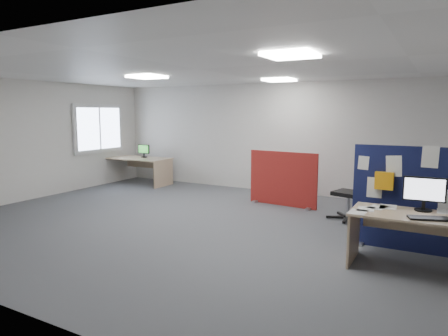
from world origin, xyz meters
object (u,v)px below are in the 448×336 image
at_px(navy_divider, 419,200).
at_px(second_desk, 140,164).
at_px(office_chair, 355,187).
at_px(monitor_main, 424,192).
at_px(monitor_second, 144,150).
at_px(main_desk, 425,228).
at_px(red_divider, 283,179).

relative_size(navy_divider, second_desk, 1.04).
bearing_deg(office_chair, navy_divider, -33.57).
distance_m(monitor_main, monitor_second, 7.80).
bearing_deg(monitor_second, main_desk, -21.45).
relative_size(red_divider, monitor_second, 3.94).
xyz_separation_m(second_desk, office_chair, (6.02, -1.12, 0.08)).
distance_m(monitor_main, second_desk, 7.80).
bearing_deg(red_divider, navy_divider, -28.58).
height_order(second_desk, office_chair, office_chair).
height_order(monitor_main, monitor_second, monitor_main).
bearing_deg(red_divider, monitor_main, -34.87).
distance_m(red_divider, office_chair, 1.67).
bearing_deg(monitor_second, second_desk, -107.09).
bearing_deg(second_desk, main_desk, -23.26).
height_order(navy_divider, monitor_main, navy_divider).
bearing_deg(office_chair, monitor_second, -176.50).
bearing_deg(monitor_main, office_chair, 120.21).
distance_m(red_divider, second_desk, 4.48).
height_order(navy_divider, second_desk, navy_divider).
height_order(monitor_main, office_chair, monitor_main).
xyz_separation_m(navy_divider, second_desk, (-7.14, 2.40, -0.20)).
bearing_deg(office_chair, main_desk, -43.03).
bearing_deg(second_desk, red_divider, -7.50).
distance_m(monitor_main, office_chair, 2.19).
bearing_deg(red_divider, monitor_second, 176.04).
xyz_separation_m(second_desk, monitor_second, (0.05, 0.13, 0.37)).
bearing_deg(red_divider, main_desk, -36.68).
xyz_separation_m(navy_divider, main_desk, (0.12, -0.72, -0.20)).
height_order(navy_divider, monitor_second, navy_divider).
height_order(main_desk, monitor_second, monitor_second).
bearing_deg(main_desk, red_divider, 138.04).
xyz_separation_m(monitor_main, red_divider, (-2.78, 2.34, -0.41)).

